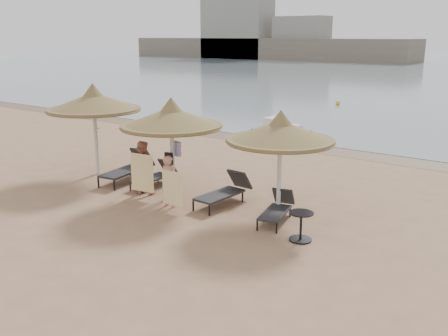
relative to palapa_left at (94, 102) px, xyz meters
The scene contains 19 objects.
ground 5.11m from the palapa_left, 17.22° to the right, with size 160.00×160.00×0.00m, color #9E714E.
wet_sand_strip 9.46m from the palapa_left, 62.15° to the left, with size 200.00×1.60×0.01m, color brown.
far_shore 79.29m from the palapa_left, 105.23° to the left, with size 150.00×54.80×12.00m.
palapa_left is the anchor object (origin of this frame).
palapa_center 3.76m from the palapa_left, ahead, with size 2.97×2.97×2.95m.
palapa_right 7.07m from the palapa_left, ahead, with size 2.84×2.84×2.82m.
lounger_far_left 2.51m from the palapa_left, ahead, with size 1.00×2.22×0.96m.
lounger_near_left 3.34m from the palapa_left, ahead, with size 0.60×1.71×0.76m.
lounger_near_right 5.80m from the palapa_left, ahead, with size 0.75×1.97×0.87m.
lounger_far_right 7.57m from the palapa_left, ahead, with size 0.91×1.72×0.73m.
side_table 8.70m from the palapa_left, ahead, with size 0.57×0.57×0.69m.
person_left 3.29m from the palapa_left, 13.14° to the right, with size 0.87×0.56×1.88m, color tan.
person_right 4.72m from the palapa_left, 14.24° to the right, with size 0.78×0.51×1.70m, color tan.
towel_left 3.74m from the palapa_left, 17.64° to the right, with size 0.80×0.12×1.13m.
towel_right 5.16m from the palapa_left, 16.09° to the right, with size 0.68×0.05×0.96m.
bag_patterned 3.90m from the palapa_left, ahead, with size 0.36×0.20×0.43m.
bag_dark 4.00m from the palapa_left, ahead, with size 0.26×0.11×0.35m.
pedal_boat 8.89m from the palapa_left, 73.35° to the left, with size 2.43×1.53×1.10m.
buoy_left 21.31m from the palapa_left, 91.11° to the left, with size 0.33×0.33×0.33m, color #D9D608.
Camera 1 is at (9.03, -9.55, 4.65)m, focal length 40.00 mm.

